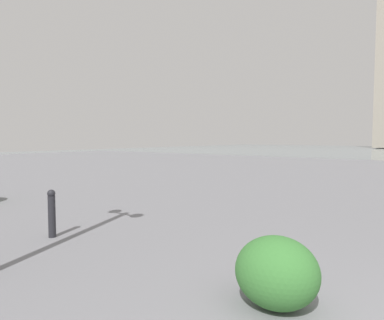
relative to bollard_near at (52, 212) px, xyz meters
The scene contains 2 objects.
bollard_near is the anchor object (origin of this frame).
shrub_low 3.96m from the bollard_near, behind, with size 0.83×0.75×0.70m.
Camera 1 is at (0.48, 2.21, 1.66)m, focal length 32.12 mm.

